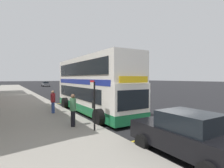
{
  "coord_description": "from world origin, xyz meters",
  "views": [
    {
      "loc": [
        -8.46,
        -7.34,
        2.8
      ],
      "look_at": [
        -1.04,
        4.89,
        2.31
      ],
      "focal_mm": 28.24,
      "sensor_mm": 36.0,
      "label": 1
    }
  ],
  "objects_px": {
    "double_decker_bus": "(92,87)",
    "bus_stop_sign": "(94,101)",
    "parked_car_grey_kerbside": "(46,84)",
    "parked_car_grey_across": "(108,91)",
    "parked_car_maroon_far": "(79,87)",
    "pedestrian_further_back": "(53,101)",
    "pedestrian_waiting_near_sign": "(73,109)",
    "parked_car_black_behind": "(187,135)"
  },
  "relations": [
    {
      "from": "double_decker_bus",
      "to": "bus_stop_sign",
      "type": "height_order",
      "value": "double_decker_bus"
    },
    {
      "from": "bus_stop_sign",
      "to": "parked_car_grey_kerbside",
      "type": "xyz_separation_m",
      "value": [
        7.33,
        52.07,
        -0.85
      ]
    },
    {
      "from": "parked_car_grey_across",
      "to": "parked_car_grey_kerbside",
      "type": "bearing_deg",
      "value": -87.07
    },
    {
      "from": "double_decker_bus",
      "to": "parked_car_grey_kerbside",
      "type": "bearing_deg",
      "value": 83.77
    },
    {
      "from": "parked_car_grey_kerbside",
      "to": "bus_stop_sign",
      "type": "bearing_deg",
      "value": -97.56
    },
    {
      "from": "parked_car_maroon_far",
      "to": "pedestrian_further_back",
      "type": "distance_m",
      "value": 24.0
    },
    {
      "from": "double_decker_bus",
      "to": "parked_car_grey_kerbside",
      "type": "height_order",
      "value": "double_decker_bus"
    },
    {
      "from": "parked_car_maroon_far",
      "to": "pedestrian_further_back",
      "type": "height_order",
      "value": "pedestrian_further_back"
    },
    {
      "from": "parked_car_grey_kerbside",
      "to": "pedestrian_waiting_near_sign",
      "type": "bearing_deg",
      "value": -98.5
    },
    {
      "from": "bus_stop_sign",
      "to": "pedestrian_waiting_near_sign",
      "type": "bearing_deg",
      "value": 119.36
    },
    {
      "from": "double_decker_bus",
      "to": "parked_car_maroon_far",
      "type": "xyz_separation_m",
      "value": [
        7.22,
        22.42,
        -1.26
      ]
    },
    {
      "from": "parked_car_maroon_far",
      "to": "parked_car_grey_kerbside",
      "type": "bearing_deg",
      "value": 95.29
    },
    {
      "from": "pedestrian_waiting_near_sign",
      "to": "bus_stop_sign",
      "type": "bearing_deg",
      "value": -60.64
    },
    {
      "from": "parked_car_grey_kerbside",
      "to": "double_decker_bus",
      "type": "bearing_deg",
      "value": -95.77
    },
    {
      "from": "parked_car_black_behind",
      "to": "pedestrian_further_back",
      "type": "distance_m",
      "value": 10.07
    },
    {
      "from": "parked_car_black_behind",
      "to": "double_decker_bus",
      "type": "bearing_deg",
      "value": 87.63
    },
    {
      "from": "double_decker_bus",
      "to": "parked_car_black_behind",
      "type": "height_order",
      "value": "double_decker_bus"
    },
    {
      "from": "parked_car_maroon_far",
      "to": "double_decker_bus",
      "type": "bearing_deg",
      "value": -107.32
    },
    {
      "from": "parked_car_grey_kerbside",
      "to": "pedestrian_further_back",
      "type": "xyz_separation_m",
      "value": [
        -8.11,
        -46.52,
        0.27
      ]
    },
    {
      "from": "pedestrian_waiting_near_sign",
      "to": "parked_car_black_behind",
      "type": "bearing_deg",
      "value": -67.14
    },
    {
      "from": "double_decker_bus",
      "to": "parked_car_maroon_far",
      "type": "distance_m",
      "value": 23.59
    },
    {
      "from": "parked_car_grey_across",
      "to": "pedestrian_waiting_near_sign",
      "type": "distance_m",
      "value": 17.29
    },
    {
      "from": "parked_car_maroon_far",
      "to": "parked_car_grey_kerbside",
      "type": "height_order",
      "value": "same"
    },
    {
      "from": "double_decker_bus",
      "to": "pedestrian_waiting_near_sign",
      "type": "bearing_deg",
      "value": -128.18
    },
    {
      "from": "parked_car_black_behind",
      "to": "pedestrian_waiting_near_sign",
      "type": "xyz_separation_m",
      "value": [
        -2.29,
        5.44,
        0.32
      ]
    },
    {
      "from": "bus_stop_sign",
      "to": "parked_car_black_behind",
      "type": "relative_size",
      "value": 0.6
    },
    {
      "from": "pedestrian_waiting_near_sign",
      "to": "parked_car_grey_kerbside",
      "type": "bearing_deg",
      "value": 81.04
    },
    {
      "from": "parked_car_grey_across",
      "to": "parked_car_maroon_far",
      "type": "bearing_deg",
      "value": -89.64
    },
    {
      "from": "parked_car_grey_across",
      "to": "pedestrian_waiting_near_sign",
      "type": "height_order",
      "value": "pedestrian_waiting_near_sign"
    },
    {
      "from": "parked_car_grey_across",
      "to": "parked_car_black_behind",
      "type": "height_order",
      "value": "same"
    },
    {
      "from": "parked_car_grey_across",
      "to": "bus_stop_sign",
      "type": "bearing_deg",
      "value": 56.99
    },
    {
      "from": "double_decker_bus",
      "to": "pedestrian_waiting_near_sign",
      "type": "relative_size",
      "value": 6.02
    },
    {
      "from": "bus_stop_sign",
      "to": "parked_car_grey_across",
      "type": "xyz_separation_m",
      "value": [
        9.6,
        15.11,
        -0.85
      ]
    },
    {
      "from": "parked_car_maroon_far",
      "to": "pedestrian_waiting_near_sign",
      "type": "distance_m",
      "value": 27.95
    },
    {
      "from": "bus_stop_sign",
      "to": "parked_car_grey_across",
      "type": "bearing_deg",
      "value": 57.57
    },
    {
      "from": "bus_stop_sign",
      "to": "pedestrian_further_back",
      "type": "height_order",
      "value": "bus_stop_sign"
    },
    {
      "from": "parked_car_maroon_far",
      "to": "pedestrian_waiting_near_sign",
      "type": "xyz_separation_m",
      "value": [
        -10.08,
        -26.07,
        0.32
      ]
    },
    {
      "from": "bus_stop_sign",
      "to": "parked_car_grey_kerbside",
      "type": "height_order",
      "value": "bus_stop_sign"
    },
    {
      "from": "double_decker_bus",
      "to": "bus_stop_sign",
      "type": "xyz_separation_m",
      "value": [
        -2.18,
        -4.86,
        -0.41
      ]
    },
    {
      "from": "parked_car_grey_kerbside",
      "to": "parked_car_maroon_far",
      "type": "bearing_deg",
      "value": -84.78
    },
    {
      "from": "bus_stop_sign",
      "to": "parked_car_black_behind",
      "type": "height_order",
      "value": "bus_stop_sign"
    },
    {
      "from": "bus_stop_sign",
      "to": "parked_car_maroon_far",
      "type": "relative_size",
      "value": 0.6
    }
  ]
}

